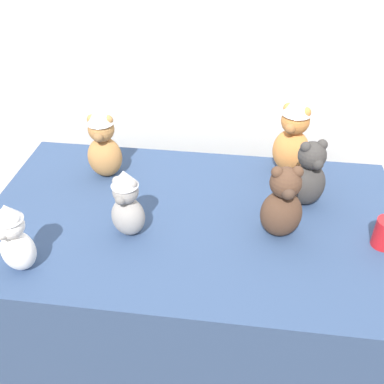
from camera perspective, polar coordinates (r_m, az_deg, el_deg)
wall_back at (r=2.11m, az=2.73°, el=20.67°), size 7.00×0.08×2.60m
display_table at (r=1.98m, az=0.00°, el=-11.94°), size 1.60×0.95×0.78m
teddy_bear_snow at (r=1.54m, az=-21.81°, el=-5.52°), size 0.15×0.13×0.26m
teddy_bear_ash at (r=1.58m, az=-8.35°, el=-1.52°), size 0.14×0.13×0.27m
teddy_bear_cocoa at (r=1.59m, az=11.51°, el=-1.54°), size 0.17×0.15×0.29m
teddy_bear_charcoal at (r=1.76m, az=14.71°, el=2.07°), size 0.18×0.17×0.28m
teddy_bear_caramel at (r=1.89m, az=-11.33°, el=6.15°), size 0.15×0.13×0.32m
teddy_bear_ginger at (r=1.93m, az=12.82°, el=7.01°), size 0.20×0.19×0.35m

